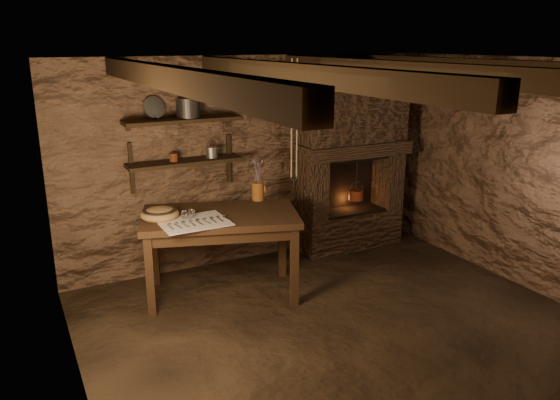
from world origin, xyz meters
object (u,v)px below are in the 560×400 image
red_pot (356,194)px  stoneware_jug (258,183)px  iron_stockpot (188,109)px  work_table (221,251)px  wooden_bowl (160,214)px

red_pot → stoneware_jug: bearing=-170.0°
iron_stockpot → work_table: bearing=-83.5°
wooden_bowl → iron_stockpot: size_ratio=1.51×
stoneware_jug → iron_stockpot: 1.07m
red_pot → iron_stockpot: bearing=176.7°
stoneware_jug → red_pot: stoneware_jug is taller
stoneware_jug → wooden_bowl: size_ratio=1.19×
stoneware_jug → wooden_bowl: stoneware_jug is taller
wooden_bowl → iron_stockpot: 1.19m
work_table → stoneware_jug: stoneware_jug is taller
wooden_bowl → iron_stockpot: bearing=46.4°
work_table → iron_stockpot: 1.53m
work_table → wooden_bowl: bearing=-173.5°
work_table → stoneware_jug: 0.86m
iron_stockpot → stoneware_jug: bearing=-31.4°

